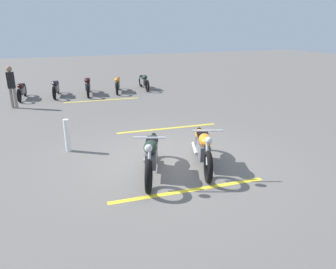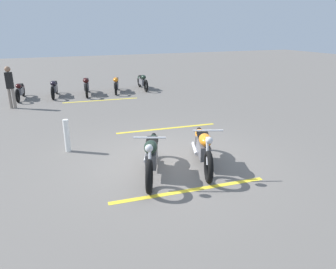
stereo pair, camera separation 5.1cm
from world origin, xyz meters
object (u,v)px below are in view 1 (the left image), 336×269
Objects in this scene: motorcycle_bright_foreground at (203,146)px; motorcycle_dark_foreground at (151,154)px; motorcycle_row_right at (56,87)px; motorcycle_row_left at (117,84)px; bollard_post at (67,135)px; motorcycle_row_far_right at (22,90)px; bystander_near_row at (11,85)px; motorcycle_row_center at (88,85)px; motorcycle_row_far_left at (144,81)px.

motorcycle_bright_foreground is 1.01× the size of motorcycle_dark_foreground.
motorcycle_dark_foreground is 1.06× the size of motorcycle_row_right.
bollard_post is (-7.20, 2.97, 0.01)m from motorcycle_row_left.
motorcycle_dark_foreground is at bearing 24.28° from motorcycle_row_far_right.
motorcycle_bright_foreground is 1.11× the size of motorcycle_row_far_right.
motorcycle_row_far_right is at bearing -75.39° from motorcycle_row_left.
motorcycle_dark_foreground is 8.17m from bystander_near_row.
motorcycle_row_center is 1.34× the size of bystander_near_row.
motorcycle_bright_foreground is at bearing -5.46° from motorcycle_row_far_left.
motorcycle_row_right is at bearing -148.44° from motorcycle_dark_foreground.
motorcycle_dark_foreground is at bearing -12.47° from motorcycle_row_far_left.
motorcycle_row_left is 1.20× the size of bystander_near_row.
bystander_near_row is at bearing -34.39° from motorcycle_row_right.
motorcycle_row_right is (0.06, 2.85, 0.00)m from motorcycle_row_left.
motorcycle_row_center is 2.58× the size of bollard_post.
motorcycle_row_right is at bearing -143.73° from motorcycle_bright_foreground.
motorcycle_row_far_left reaches higher than motorcycle_row_far_right.
motorcycle_row_center is 3.51m from bystander_near_row.
motorcycle_row_far_left is 1.05× the size of motorcycle_row_far_right.
motorcycle_row_center is at bearing 95.28° from motorcycle_row_far_right.
motorcycle_row_far_right is at bearing -140.08° from motorcycle_dark_foreground.
motorcycle_row_far_left is at bearing 99.42° from motorcycle_row_far_right.
motorcycle_row_center is 2.85m from motorcycle_row_far_right.
motorcycle_dark_foreground is 1.04× the size of motorcycle_row_far_left.
motorcycle_row_right is at bearing -76.23° from motorcycle_row_left.
motorcycle_dark_foreground is 9.41m from motorcycle_row_right.
motorcycle_row_right is (9.30, 1.44, -0.05)m from motorcycle_dark_foreground.
motorcycle_row_right is (0.12, 1.42, -0.04)m from motorcycle_row_center.
motorcycle_row_center reaches higher than motorcycle_row_far_left.
motorcycle_row_far_left is (9.49, -2.82, -0.05)m from motorcycle_dark_foreground.
bollard_post is (2.03, 1.55, -0.04)m from motorcycle_dark_foreground.
motorcycle_row_far_right is (-0.03, 1.42, -0.01)m from motorcycle_row_right.
motorcycle_row_far_left is 1.03× the size of motorcycle_row_left.
motorcycle_row_left and motorcycle_row_right have the same top height.
motorcycle_row_far_left is at bearing 131.55° from bystander_near_row.
bollard_post is at bearing -3.76° from motorcycle_row_center.
motorcycle_bright_foreground is 1.06× the size of motorcycle_row_far_left.
bollard_post is at bearing 17.35° from motorcycle_row_far_right.
bystander_near_row is (-1.63, 3.08, 0.46)m from motorcycle_row_center.
motorcycle_row_left is at bearing 96.71° from motorcycle_row_far_right.
motorcycle_dark_foreground reaches higher than bollard_post.
motorcycle_row_far_right is 1.19× the size of bystander_near_row.
motorcycle_dark_foreground reaches higher than motorcycle_row_left.
motorcycle_row_far_left is 1.43m from motorcycle_row_left.
motorcycle_row_far_right is (9.30, 4.08, -0.07)m from motorcycle_bright_foreground.
motorcycle_bright_foreground is at bearing 30.83° from motorcycle_row_far_right.
motorcycle_bright_foreground is 1.07× the size of motorcycle_row_right.
motorcycle_row_far_right is at bearing -83.45° from motorcycle_row_center.
motorcycle_row_far_left is 2.85m from motorcycle_row_center.
bystander_near_row reaches higher than motorcycle_row_far_right.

